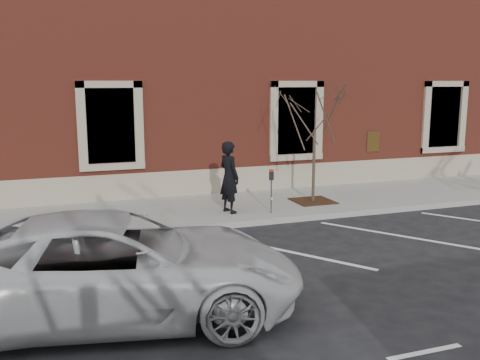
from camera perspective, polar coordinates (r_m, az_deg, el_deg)
name	(u,v)px	position (r m, az deg, el deg)	size (l,w,h in m)	color
ground	(248,226)	(13.90, 0.83, -4.89)	(120.00, 120.00, 0.00)	#28282B
sidewalk_near	(227,208)	(15.48, -1.43, -3.00)	(40.00, 3.50, 0.15)	#98978F
curb_near	(248,223)	(13.84, 0.91, -4.64)	(40.00, 0.12, 0.15)	#9E9E99
parking_stripes	(282,250)	(11.95, 4.55, -7.49)	(28.00, 4.40, 0.01)	silver
building_civic	(177,73)	(20.84, -6.73, 11.26)	(40.00, 8.62, 8.00)	maroon
man	(229,177)	(14.47, -1.17, 0.31)	(0.71, 0.47, 1.96)	black
parking_meter	(271,183)	(14.43, 3.36, -0.31)	(0.11, 0.08, 1.20)	#595B60
tree_grate	(313,201)	(16.12, 7.78, -2.23)	(1.14, 1.14, 0.03)	#3B2412
sapling	(315,110)	(15.75, 8.02, 7.40)	(2.33, 2.33, 3.88)	#4D382F
white_truck	(115,267)	(8.71, -13.21, -8.98)	(2.73, 5.91, 1.64)	#BBBCBF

